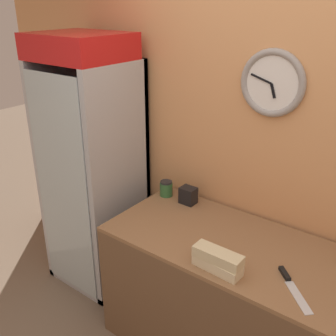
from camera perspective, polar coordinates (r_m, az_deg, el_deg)
name	(u,v)px	position (r m, az deg, el deg)	size (l,w,h in m)	color
wall_back	(284,148)	(2.52, 16.42, 2.74)	(5.20, 0.10, 2.70)	tan
prep_counter	(240,305)	(2.66, 10.43, -18.92)	(1.72, 0.75, 0.86)	brown
beverage_cooler	(96,157)	(3.11, -10.41, 1.64)	(0.65, 0.62, 1.99)	#B2B7BC
sandwich_stack_bottom	(217,265)	(2.18, 7.17, -13.83)	(0.28, 0.11, 0.06)	beige
sandwich_stack_middle	(218,256)	(2.15, 7.25, -12.55)	(0.27, 0.10, 0.06)	beige
chefs_knife	(290,283)	(2.18, 17.28, -15.62)	(0.26, 0.26, 0.02)	silver
condiment_jar	(166,188)	(2.89, -0.26, -2.99)	(0.09, 0.09, 0.11)	#336B38
napkin_dispenser	(188,195)	(2.79, 2.95, -3.99)	(0.11, 0.09, 0.12)	black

